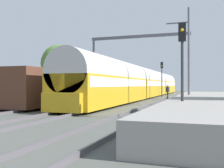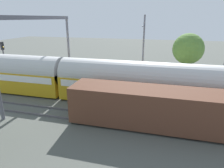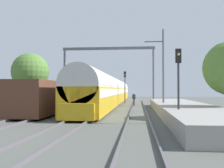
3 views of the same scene
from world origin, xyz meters
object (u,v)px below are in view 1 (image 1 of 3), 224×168
person_crossing (168,90)px  railway_signal_far (162,74)px  railway_signal_near (182,57)px  freight_car (61,88)px  catenary_gantry (139,53)px  passenger_train (148,83)px

person_crossing → railway_signal_far: size_ratio=0.35×
railway_signal_near → railway_signal_far: bearing=100.5°
freight_car → person_crossing: 14.78m
freight_car → railway_signal_far: railway_signal_far is taller
railway_signal_near → catenary_gantry: (-6.51, 18.42, 2.57)m
freight_car → railway_signal_far: 19.30m
passenger_train → catenary_gantry: catenary_gantry is taller
railway_signal_near → railway_signal_far: size_ratio=0.94×
railway_signal_near → passenger_train: bearing=105.0°
catenary_gantry → railway_signal_far: bearing=73.3°
freight_car → railway_signal_far: bearing=72.1°
passenger_train → freight_car: 18.24m
freight_car → railway_signal_far: (5.91, 18.29, 1.74)m
passenger_train → person_crossing: bearing=-55.7°
person_crossing → railway_signal_near: size_ratio=0.37×
passenger_train → railway_signal_near: bearing=-75.0°
person_crossing → catenary_gantry: bearing=-126.6°
person_crossing → railway_signal_far: 6.11m
passenger_train → catenary_gantry: (0.00, -5.88, 3.65)m
freight_car → passenger_train: bearing=77.3°
freight_car → railway_signal_near: railway_signal_near is taller
freight_car → person_crossing: size_ratio=7.51×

